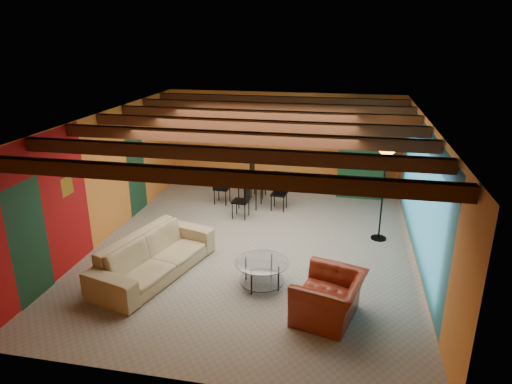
% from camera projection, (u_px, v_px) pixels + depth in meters
% --- Properties ---
extents(room, '(6.52, 8.01, 2.71)m').
position_uv_depth(room, '(255.00, 135.00, 8.96)').
color(room, gray).
rests_on(room, ground).
extents(sofa, '(1.68, 2.77, 0.76)m').
position_uv_depth(sofa, '(154.00, 256.00, 8.44)').
color(sofa, '#9A8863').
rests_on(sofa, ground).
extents(armchair, '(1.22, 1.32, 0.72)m').
position_uv_depth(armchair, '(329.00, 298.00, 7.17)').
color(armchair, maroon).
rests_on(armchair, ground).
extents(coffee_table, '(1.26, 1.26, 0.49)m').
position_uv_depth(coffee_table, '(262.00, 274.00, 8.10)').
color(coffee_table, silver).
rests_on(coffee_table, ground).
extents(dining_table, '(2.02, 2.02, 0.96)m').
position_uv_depth(dining_table, '(250.00, 189.00, 11.68)').
color(dining_table, silver).
rests_on(dining_table, ground).
extents(armoire, '(1.20, 0.59, 2.09)m').
position_uv_depth(armoire, '(362.00, 158.00, 12.31)').
color(armoire, maroon).
rests_on(armoire, ground).
extents(floor_lamp, '(0.46, 0.46, 2.02)m').
position_uv_depth(floor_lamp, '(383.00, 195.00, 9.67)').
color(floor_lamp, black).
rests_on(floor_lamp, ground).
extents(ceiling_fan, '(1.50, 1.50, 0.44)m').
position_uv_depth(ceiling_fan, '(254.00, 136.00, 8.86)').
color(ceiling_fan, '#472614').
rests_on(ceiling_fan, ceiling).
extents(painting, '(1.05, 0.03, 0.65)m').
position_uv_depth(painting, '(251.00, 129.00, 12.92)').
color(painting, black).
rests_on(painting, wall_back).
extents(potted_plant, '(0.46, 0.41, 0.47)m').
position_uv_depth(potted_plant, '(366.00, 110.00, 11.88)').
color(potted_plant, '#26661E').
rests_on(potted_plant, armoire).
extents(vase, '(0.21, 0.21, 0.18)m').
position_uv_depth(vase, '(250.00, 167.00, 11.49)').
color(vase, orange).
rests_on(vase, dining_table).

